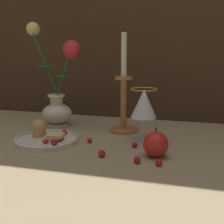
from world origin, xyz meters
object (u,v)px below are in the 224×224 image
at_px(vase, 58,93).
at_px(wine_glass, 144,105).
at_px(plate_with_pastries, 46,138).
at_px(candlestick, 124,102).
at_px(apple_beside_vase, 156,144).

height_order(vase, wine_glass, vase).
relative_size(plate_with_pastries, candlestick, 0.57).
bearing_deg(wine_glass, plate_with_pastries, -163.17).
bearing_deg(vase, plate_with_pastries, -76.57).
relative_size(plate_with_pastries, wine_glass, 1.18).
bearing_deg(apple_beside_vase, plate_with_pastries, 173.82).
relative_size(vase, wine_glass, 2.26).
bearing_deg(vase, wine_glass, -17.53).
bearing_deg(wine_glass, vase, 162.47).
bearing_deg(apple_beside_vase, candlestick, 122.61).
distance_m(plate_with_pastries, apple_beside_vase, 0.34).
relative_size(vase, candlestick, 1.09).
bearing_deg(plate_with_pastries, apple_beside_vase, -6.18).
height_order(wine_glass, apple_beside_vase, wine_glass).
height_order(plate_with_pastries, apple_beside_vase, apple_beside_vase).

